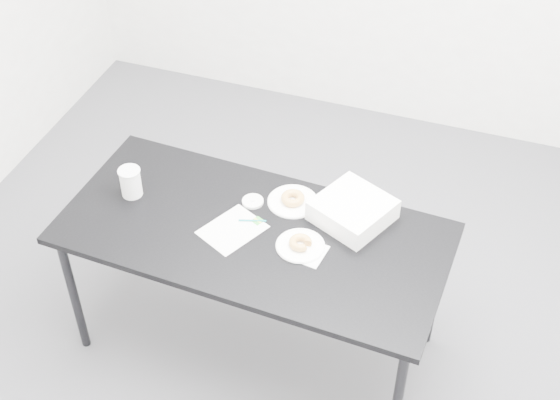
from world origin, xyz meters
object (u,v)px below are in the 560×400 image
(table, at_px, (253,240))
(coffee_cup, at_px, (131,182))
(pen, at_px, (252,221))
(plate_far, at_px, (293,201))
(donut_near, at_px, (300,243))
(bakery_box, at_px, (353,210))
(donut_far, at_px, (293,198))
(scorecard, at_px, (232,230))
(plate_near, at_px, (300,246))

(table, xyz_separation_m, coffee_cup, (-0.60, 0.05, 0.13))
(pen, relative_size, plate_far, 0.53)
(donut_near, bearing_deg, bakery_box, 56.30)
(donut_far, height_order, coffee_cup, coffee_cup)
(coffee_cup, bearing_deg, pen, 0.85)
(scorecard, height_order, donut_near, donut_near)
(scorecard, distance_m, bakery_box, 0.53)
(coffee_cup, bearing_deg, table, -4.28)
(pen, xyz_separation_m, coffee_cup, (-0.58, -0.01, 0.06))
(scorecard, bearing_deg, donut_far, 79.67)
(bakery_box, bearing_deg, coffee_cup, -145.54)
(donut_near, bearing_deg, table, 173.93)
(pen, height_order, plate_far, pen)
(donut_near, xyz_separation_m, plate_far, (-0.12, 0.26, -0.02))
(pen, relative_size, donut_far, 1.13)
(scorecard, xyz_separation_m, coffee_cup, (-0.52, 0.07, 0.07))
(pen, xyz_separation_m, donut_near, (0.25, -0.08, 0.02))
(table, bearing_deg, coffee_cup, 178.67)
(table, xyz_separation_m, bakery_box, (0.38, 0.22, 0.11))
(table, height_order, bakery_box, bakery_box)
(plate_near, height_order, donut_far, donut_far)
(table, relative_size, bakery_box, 5.84)
(table, height_order, coffee_cup, coffee_cup)
(bakery_box, bearing_deg, table, -125.86)
(bakery_box, bearing_deg, plate_near, -99.14)
(scorecard, xyz_separation_m, plate_far, (0.19, 0.26, 0.00))
(scorecard, relative_size, donut_far, 2.43)
(plate_far, bearing_deg, coffee_cup, -165.11)
(table, distance_m, bakery_box, 0.45)
(pen, relative_size, bakery_box, 0.41)
(donut_near, bearing_deg, plate_near, 0.00)
(donut_far, xyz_separation_m, coffee_cup, (-0.71, -0.19, 0.05))
(donut_near, bearing_deg, plate_far, 115.00)
(scorecard, bearing_deg, donut_near, 26.12)
(donut_far, bearing_deg, table, -113.75)
(donut_near, relative_size, plate_far, 0.43)
(bakery_box, bearing_deg, donut_near, -99.14)
(plate_far, bearing_deg, table, -113.75)
(plate_far, height_order, donut_far, donut_far)
(table, distance_m, scorecard, 0.11)
(pen, bearing_deg, donut_far, 38.13)
(table, xyz_separation_m, scorecard, (-0.09, -0.02, 0.06))
(coffee_cup, bearing_deg, bakery_box, 9.90)
(table, bearing_deg, donut_near, -3.12)
(donut_far, height_order, bakery_box, bakery_box)
(pen, bearing_deg, plate_near, -34.22)
(scorecard, relative_size, bakery_box, 0.88)
(donut_near, relative_size, bakery_box, 0.33)
(donut_far, relative_size, bakery_box, 0.36)
(scorecard, distance_m, donut_far, 0.32)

